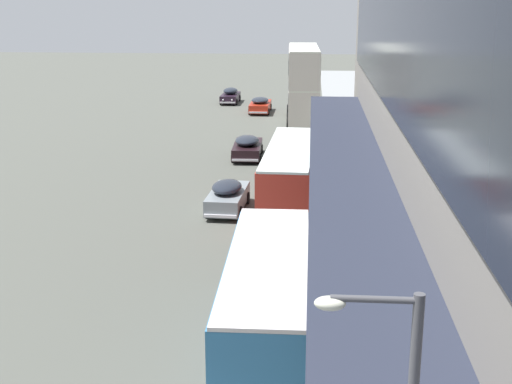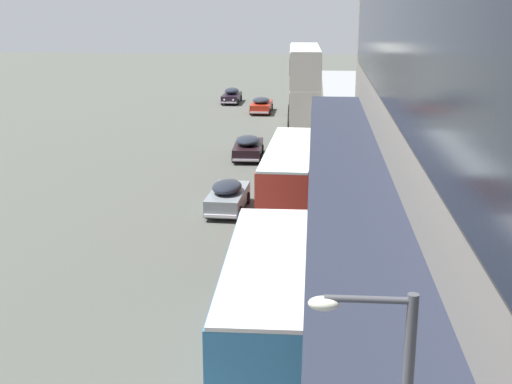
{
  "view_description": "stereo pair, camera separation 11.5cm",
  "coord_description": "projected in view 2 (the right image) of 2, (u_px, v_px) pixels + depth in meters",
  "views": [
    {
      "loc": [
        4.79,
        -13.31,
        10.96
      ],
      "look_at": [
        2.2,
        20.3,
        1.49
      ],
      "focal_mm": 50.0,
      "sensor_mm": 36.0,
      "label": 1
    },
    {
      "loc": [
        4.91,
        -13.3,
        10.96
      ],
      "look_at": [
        2.2,
        20.3,
        1.49
      ],
      "focal_mm": 50.0,
      "sensor_mm": 36.0,
      "label": 2
    }
  ],
  "objects": [
    {
      "name": "sedan_lead_mid",
      "position": [
        248.0,
        147.0,
        48.67
      ],
      "size": [
        2.06,
        4.83,
        1.56
      ],
      "color": "black",
      "rests_on": "ground"
    },
    {
      "name": "transit_bus_kerbside_far",
      "position": [
        304.0,
        82.0,
        61.28
      ],
      "size": [
        3.03,
        10.8,
        6.49
      ],
      "color": "beige",
      "rests_on": "ground"
    },
    {
      "name": "transit_bus_kerbside_rear",
      "position": [
        267.0,
        298.0,
        21.91
      ],
      "size": [
        2.87,
        9.81,
        3.27
      ],
      "color": "teal",
      "rests_on": "ground"
    },
    {
      "name": "sedan_trailing_mid",
      "position": [
        232.0,
        96.0,
        73.0
      ],
      "size": [
        1.84,
        4.5,
        1.54
      ],
      "color": "black",
      "rests_on": "ground"
    },
    {
      "name": "sedan_lead_near",
      "position": [
        261.0,
        105.0,
        67.1
      ],
      "size": [
        1.99,
        4.7,
        1.47
      ],
      "color": "#A72515",
      "rests_on": "ground"
    },
    {
      "name": "sedan_far_back",
      "position": [
        228.0,
        196.0,
        36.88
      ],
      "size": [
        2.04,
        4.61,
        1.62
      ],
      "color": "gray",
      "rests_on": "ground"
    },
    {
      "name": "transit_bus_kerbside_front",
      "position": [
        290.0,
        173.0,
        36.98
      ],
      "size": [
        3.0,
        10.96,
        3.3
      ],
      "color": "#BA3125",
      "rests_on": "ground"
    },
    {
      "name": "pedestrian_at_kerb",
      "position": [
        387.0,
        362.0,
        19.55
      ],
      "size": [
        0.39,
        0.57,
        1.86
      ],
      "color": "black",
      "rests_on": "sidewalk_kerb"
    }
  ]
}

